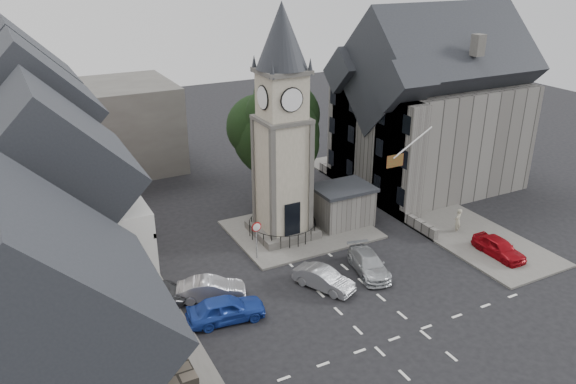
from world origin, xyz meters
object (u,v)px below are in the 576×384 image
stone_shelter (343,205)px  car_east_red (499,248)px  clock_tower (282,127)px  pedestrian (458,221)px  car_west_blue (226,309)px

stone_shelter → car_east_red: 11.31m
stone_shelter → car_east_red: (6.70, -9.07, -0.88)m
clock_tower → stone_shelter: clock_tower is taller
clock_tower → pedestrian: clock_tower is taller
pedestrian → clock_tower: bearing=-51.0°
car_east_red → stone_shelter: bearing=126.4°
stone_shelter → car_west_blue: bearing=-149.2°
stone_shelter → car_west_blue: (-12.30, -7.32, -0.80)m
car_east_red → pedestrian: (0.00, 3.97, 0.28)m
car_west_blue → car_east_red: 19.08m
car_east_red → pedestrian: bearing=89.9°
clock_tower → car_west_blue: (-7.50, -7.81, -7.38)m
clock_tower → car_east_red: bearing=-39.7°
clock_tower → car_west_blue: bearing=-133.8°
car_west_blue → pedestrian: bearing=-76.1°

